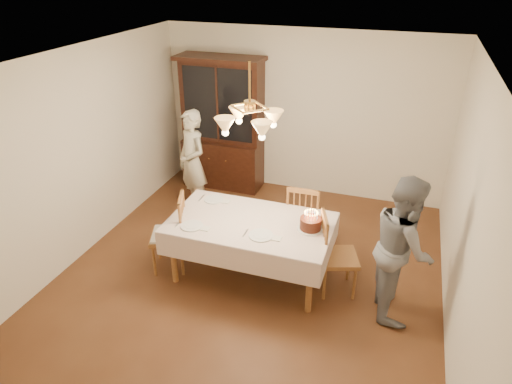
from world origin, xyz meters
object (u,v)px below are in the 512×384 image
(chair_far_side, at_px, (304,221))
(elderly_woman, at_px, (193,162))
(birthday_cake, at_px, (311,224))
(china_hutch, at_px, (223,126))
(dining_table, at_px, (251,227))

(chair_far_side, height_order, elderly_woman, elderly_woman)
(elderly_woman, height_order, birthday_cake, elderly_woman)
(chair_far_side, distance_m, elderly_woman, 1.96)
(china_hutch, bearing_deg, dining_table, -60.51)
(china_hutch, bearing_deg, birthday_cake, -48.05)
(dining_table, height_order, birthday_cake, birthday_cake)
(china_hutch, distance_m, chair_far_side, 2.40)
(china_hutch, xyz_separation_m, elderly_woman, (-0.09, -0.97, -0.25))
(china_hutch, xyz_separation_m, birthday_cake, (1.97, -2.19, -0.21))
(dining_table, relative_size, birthday_cake, 6.33)
(chair_far_side, xyz_separation_m, elderly_woman, (-1.85, 0.55, 0.35))
(dining_table, bearing_deg, elderly_woman, 136.78)
(dining_table, distance_m, birthday_cake, 0.72)
(dining_table, relative_size, china_hutch, 0.88)
(elderly_woman, bearing_deg, dining_table, -9.17)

